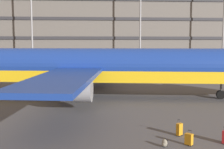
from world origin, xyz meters
TOP-DOWN VIEW (x-y plane):
  - ground_plane at (0.00, 0.00)m, footprint 600.00×600.00m
  - terminal_structure at (0.00, 46.37)m, footprint 170.35×16.15m
  - airliner at (0.60, -1.24)m, footprint 40.95×33.34m
  - light_mast_center_left at (-11.52, 32.21)m, footprint 1.80×0.50m
  - light_mast_center_right at (11.70, 32.21)m, footprint 1.80×0.50m
  - light_mast_right at (30.37, 32.21)m, footprint 1.80×0.50m
  - suitcase_orange at (6.30, -14.78)m, footprint 0.47×0.44m
  - suitcase_teal at (6.32, -16.54)m, footprint 0.48×0.49m
  - backpack_upright at (4.86, -16.71)m, footprint 0.42×0.41m

SIDE VIEW (x-z plane):
  - ground_plane at x=0.00m, z-range 0.00..0.00m
  - backpack_upright at x=4.86m, z-range -0.03..0.47m
  - suitcase_teal at x=6.32m, z-range -0.06..0.80m
  - suitcase_orange at x=6.30m, z-range -0.09..0.94m
  - airliner at x=0.60m, z-range -2.12..8.52m
  - terminal_structure at x=0.00m, z-range 0.00..18.03m
  - light_mast_center_left at x=-11.52m, z-range 1.67..22.32m
  - light_mast_right at x=30.37m, z-range 1.68..22.98m
  - light_mast_center_right at x=11.70m, z-range 1.70..23.82m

